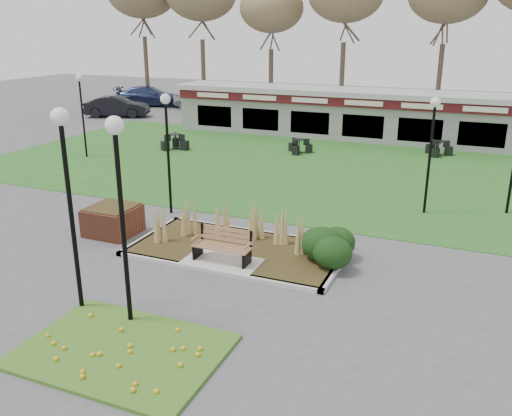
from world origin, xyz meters
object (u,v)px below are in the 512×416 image
at_px(lamp_post_far_right, 433,130).
at_px(bistro_set_c, 299,148).
at_px(bistro_set_a, 175,144).
at_px(lamp_post_near_left, 66,167).
at_px(lamp_post_far_left, 81,98).
at_px(food_pavilion, 368,115).
at_px(park_bench, 223,245).
at_px(lamp_post_mid_left, 167,128).
at_px(car_silver, 200,100).
at_px(car_blue, 150,96).
at_px(lamp_post_near_right, 119,177).
at_px(bistro_set_d, 438,150).
at_px(car_black, 117,107).
at_px(brick_planter, 113,220).

distance_m(lamp_post_far_right, bistro_set_c, 10.92).
bearing_deg(lamp_post_far_right, bistro_set_a, 157.47).
xyz_separation_m(lamp_post_near_left, lamp_post_far_left, (-10.47, 12.93, -0.46)).
bearing_deg(food_pavilion, lamp_post_far_right, -69.49).
xyz_separation_m(park_bench, lamp_post_far_left, (-12.50, 9.26, 2.49)).
bearing_deg(lamp_post_mid_left, car_silver, 116.18).
bearing_deg(food_pavilion, lamp_post_near_left, -94.95).
height_order(lamp_post_near_left, lamp_post_far_right, lamp_post_near_left).
xyz_separation_m(bistro_set_c, car_blue, (-17.56, 12.30, 0.56)).
bearing_deg(car_blue, bistro_set_a, -163.62).
height_order(lamp_post_near_right, bistro_set_d, lamp_post_near_right).
distance_m(lamp_post_near_right, bistro_set_c, 18.59).
bearing_deg(car_black, food_pavilion, -114.40).
bearing_deg(brick_planter, car_silver, 112.72).
relative_size(brick_planter, lamp_post_far_left, 0.36).
bearing_deg(food_pavilion, brick_planter, -103.06).
distance_m(lamp_post_near_left, car_black, 29.90).
relative_size(lamp_post_far_right, car_blue, 0.74).
relative_size(brick_planter, lamp_post_near_right, 0.31).
height_order(lamp_post_near_left, lamp_post_near_right, lamp_post_near_left).
bearing_deg(lamp_post_near_left, lamp_post_far_right, 57.09).
xyz_separation_m(lamp_post_near_right, car_blue, (-19.58, 30.50, -2.66)).
distance_m(lamp_post_near_left, lamp_post_far_right, 12.58).
distance_m(brick_planter, car_silver, 28.19).
xyz_separation_m(food_pavilion, bistro_set_a, (-9.20, -7.03, -1.18)).
xyz_separation_m(bistro_set_a, car_silver, (-6.09, 14.06, 0.48)).
xyz_separation_m(bistro_set_d, car_blue, (-24.51, 10.00, 0.55)).
relative_size(lamp_post_near_left, bistro_set_d, 3.40).
relative_size(lamp_post_near_left, car_black, 1.03).
bearing_deg(brick_planter, lamp_post_far_right, 33.67).
distance_m(lamp_post_near_right, car_black, 30.82).
xyz_separation_m(park_bench, lamp_post_near_right, (-0.55, -3.75, 2.89)).
relative_size(lamp_post_near_right, lamp_post_far_left, 1.13).
distance_m(lamp_post_near_left, car_silver, 33.30).
distance_m(bistro_set_a, bistro_set_c, 6.86).
height_order(lamp_post_near_right, car_silver, lamp_post_near_right).
bearing_deg(bistro_set_c, lamp_post_far_left, -152.42).
distance_m(park_bench, bistro_set_a, 15.67).
xyz_separation_m(food_pavilion, car_black, (-19.06, 1.04, -0.70)).
bearing_deg(car_black, car_silver, -53.44).
bearing_deg(food_pavilion, bistro_set_c, -115.97).
height_order(bistro_set_a, bistro_set_c, bistro_set_a).
distance_m(lamp_post_near_left, bistro_set_c, 18.42).
height_order(bistro_set_c, bistro_set_d, bistro_set_d).
distance_m(park_bench, car_blue, 33.48).
distance_m(car_silver, car_black, 7.09).
relative_size(bistro_set_a, car_black, 0.34).
bearing_deg(bistro_set_c, brick_planter, -97.63).
bearing_deg(park_bench, bistro_set_d, 75.35).
height_order(lamp_post_mid_left, bistro_set_a, lamp_post_mid_left).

